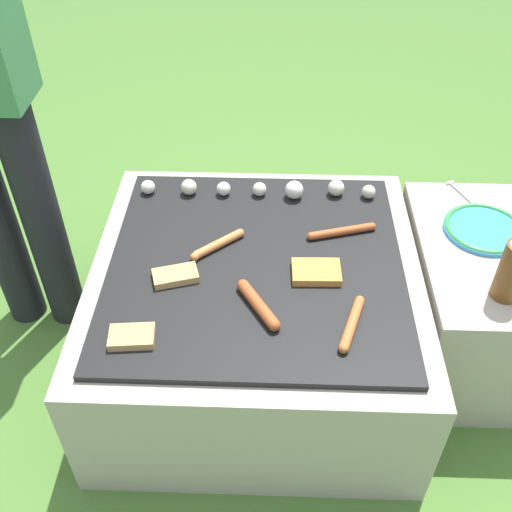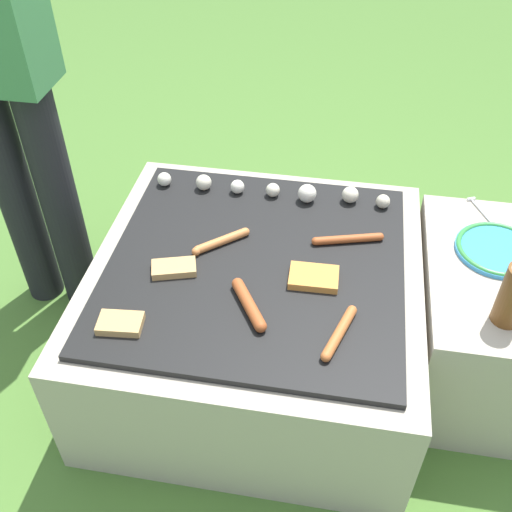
{
  "view_description": "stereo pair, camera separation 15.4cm",
  "coord_description": "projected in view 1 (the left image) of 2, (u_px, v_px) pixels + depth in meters",
  "views": [
    {
      "loc": [
        0.04,
        -1.14,
        1.45
      ],
      "look_at": [
        0.0,
        0.0,
        0.42
      ],
      "focal_mm": 42.0,
      "sensor_mm": 36.0,
      "label": 1
    },
    {
      "loc": [
        0.19,
        -1.13,
        1.45
      ],
      "look_at": [
        0.0,
        0.0,
        0.42
      ],
      "focal_mm": 42.0,
      "sensor_mm": 36.0,
      "label": 2
    }
  ],
  "objects": [
    {
      "name": "ground_plane",
      "position": [
        256.0,
        358.0,
        1.82
      ],
      "size": [
        14.0,
        14.0,
        0.0
      ],
      "primitive_type": "plane",
      "color": "#47702D"
    },
    {
      "name": "sausage_back_left",
      "position": [
        352.0,
        324.0,
        1.38
      ],
      "size": [
        0.07,
        0.17,
        0.02
      ],
      "color": "#B7602D",
      "rests_on": "grill"
    },
    {
      "name": "sausage_front_center",
      "position": [
        342.0,
        231.0,
        1.63
      ],
      "size": [
        0.19,
        0.07,
        0.02
      ],
      "color": "#A34C23",
      "rests_on": "grill"
    },
    {
      "name": "grill",
      "position": [
        256.0,
        314.0,
        1.69
      ],
      "size": [
        0.86,
        0.86,
        0.4
      ],
      "color": "#A89E8C",
      "rests_on": "ground_plane"
    },
    {
      "name": "plate_colorful",
      "position": [
        484.0,
        229.0,
        1.64
      ],
      "size": [
        0.22,
        0.22,
        0.02
      ],
      "color": "#338CCC",
      "rests_on": "side_ledge"
    },
    {
      "name": "side_ledge",
      "position": [
        472.0,
        299.0,
        1.73
      ],
      "size": [
        0.36,
        0.59,
        0.4
      ],
      "color": "#A89E8C",
      "rests_on": "ground_plane"
    },
    {
      "name": "sausage_mid_left",
      "position": [
        218.0,
        244.0,
        1.59
      ],
      "size": [
        0.14,
        0.12,
        0.02
      ],
      "color": "#C6753D",
      "rests_on": "grill"
    },
    {
      "name": "bread_slice_center",
      "position": [
        316.0,
        272.0,
        1.51
      ],
      "size": [
        0.12,
        0.09,
        0.02
      ],
      "color": "#D18438",
      "rests_on": "grill"
    },
    {
      "name": "sausage_front_left",
      "position": [
        258.0,
        305.0,
        1.42
      ],
      "size": [
        0.11,
        0.16,
        0.03
      ],
      "color": "#A34C23",
      "rests_on": "grill"
    },
    {
      "name": "fork_utensil",
      "position": [
        466.0,
        197.0,
        1.76
      ],
      "size": [
        0.09,
        0.18,
        0.01
      ],
      "color": "silver",
      "rests_on": "side_ledge"
    },
    {
      "name": "bread_slice_left",
      "position": [
        132.0,
        337.0,
        1.35
      ],
      "size": [
        0.11,
        0.08,
        0.02
      ],
      "color": "tan",
      "rests_on": "grill"
    },
    {
      "name": "mushroom_row",
      "position": [
        265.0,
        189.0,
        1.75
      ],
      "size": [
        0.69,
        0.07,
        0.05
      ],
      "color": "silver",
      "rests_on": "grill"
    },
    {
      "name": "bread_slice_right",
      "position": [
        175.0,
        276.0,
        1.5
      ],
      "size": [
        0.12,
        0.09,
        0.02
      ],
      "color": "tan",
      "rests_on": "grill"
    }
  ]
}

